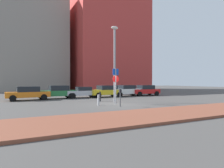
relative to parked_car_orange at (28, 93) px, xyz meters
The scene contains 15 objects.
ground_plane 10.31m from the parked_car_orange, 46.94° to the right, with size 120.00×120.00×0.00m, color #4C4947.
sidewalk_brick 15.31m from the parked_car_orange, 62.68° to the right, with size 40.00×3.95×0.14m, color brown.
parked_car_orange is the anchor object (origin of this frame).
parked_car_green 3.16m from the parked_car_orange, 11.72° to the left, with size 4.60×1.98×1.52m.
parked_car_silver 6.21m from the parked_car_orange, ahead, with size 4.02×2.14×1.33m.
parked_car_yellow 9.27m from the parked_car_orange, ahead, with size 4.44×2.25×1.48m.
parked_car_white 12.34m from the parked_car_orange, ahead, with size 4.36×2.10×1.49m.
parked_car_red 15.19m from the parked_car_orange, ahead, with size 4.07×2.26×1.47m.
parking_sign_post 9.98m from the parked_car_orange, 47.30° to the right, with size 0.60×0.10×3.14m.
parking_meter 10.94m from the parked_car_orange, 55.24° to the right, with size 0.18×0.14×1.39m.
street_lamp 10.05m from the parked_car_orange, 39.19° to the right, with size 0.70×0.36×7.24m.
traffic_bollard_near 9.05m from the parked_car_orange, 56.69° to the right, with size 0.16×0.16×0.91m, color #B7B7BC.
traffic_bollard_mid 7.85m from the parked_car_orange, 35.52° to the right, with size 0.15×0.15×0.97m, color black.
building_colorful_midrise 30.10m from the parked_car_orange, 46.98° to the left, with size 15.91×14.15×30.76m, color #BF3833.
building_under_construction 25.49m from the parked_car_orange, 87.57° to the left, with size 15.01×15.86×19.30m, color gray.
Camera 1 is at (-8.14, -14.90, 1.98)m, focal length 31.14 mm.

